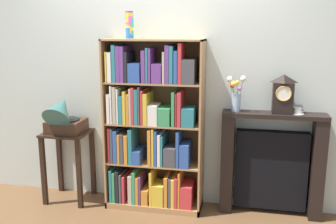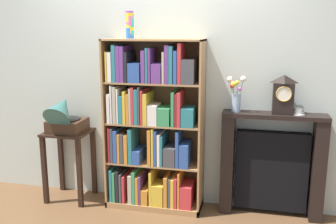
{
  "view_description": "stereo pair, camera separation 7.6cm",
  "coord_description": "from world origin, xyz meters",
  "views": [
    {
      "loc": [
        0.87,
        -3.47,
        1.78
      ],
      "look_at": [
        0.14,
        0.06,
        0.99
      ],
      "focal_mm": 40.58,
      "sensor_mm": 36.0,
      "label": 1
    },
    {
      "loc": [
        0.94,
        -3.45,
        1.78
      ],
      "look_at": [
        0.14,
        0.06,
        0.99
      ],
      "focal_mm": 40.58,
      "sensor_mm": 36.0,
      "label": 2
    }
  ],
  "objects": [
    {
      "name": "teacup_with_saucer",
      "position": [
        1.35,
        0.13,
        1.04
      ],
      "size": [
        0.13,
        0.13,
        0.06
      ],
      "color": "white",
      "rests_on": "fireplace_mantel"
    },
    {
      "name": "cup_stack",
      "position": [
        -0.24,
        0.07,
        1.82
      ],
      "size": [
        0.08,
        0.08,
        0.25
      ],
      "color": "blue",
      "rests_on": "bookshelf"
    },
    {
      "name": "flower_vase",
      "position": [
        0.78,
        0.11,
        1.18
      ],
      "size": [
        0.18,
        0.14,
        0.35
      ],
      "color": "#99B2D1",
      "rests_on": "fireplace_mantel"
    },
    {
      "name": "bookshelf",
      "position": [
        -0.02,
        0.05,
        0.8
      ],
      "size": [
        0.96,
        0.35,
        1.69
      ],
      "color": "#A87A4C",
      "rests_on": "ground"
    },
    {
      "name": "side_table_left",
      "position": [
        -0.93,
        0.03,
        0.52
      ],
      "size": [
        0.45,
        0.41,
        0.74
      ],
      "color": "black",
      "rests_on": "ground"
    },
    {
      "name": "fireplace_mantel",
      "position": [
        1.14,
        0.14,
        0.5
      ],
      "size": [
        0.96,
        0.22,
        1.02
      ],
      "color": "black",
      "rests_on": "ground"
    },
    {
      "name": "gramophone",
      "position": [
        -0.93,
        -0.03,
        0.92
      ],
      "size": [
        0.35,
        0.45,
        0.45
      ],
      "color": "#382316",
      "rests_on": "side_table_left"
    },
    {
      "name": "wall_back",
      "position": [
        0.11,
        0.28,
        1.3
      ],
      "size": [
        4.45,
        0.08,
        2.6
      ],
      "primitive_type": "cube",
      "color": "beige",
      "rests_on": "ground"
    },
    {
      "name": "ground_plane",
      "position": [
        0.0,
        0.0,
        -0.01
      ],
      "size": [
        7.45,
        6.4,
        0.02
      ],
      "primitive_type": "cube",
      "color": "brown"
    },
    {
      "name": "mantel_clock",
      "position": [
        1.21,
        0.12,
        1.2
      ],
      "size": [
        0.18,
        0.14,
        0.36
      ],
      "color": "black",
      "rests_on": "fireplace_mantel"
    }
  ]
}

